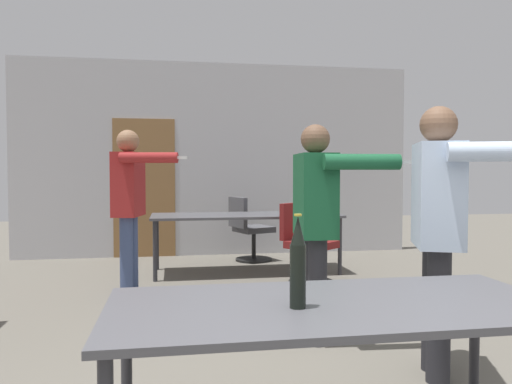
{
  "coord_description": "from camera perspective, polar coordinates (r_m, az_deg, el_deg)",
  "views": [
    {
      "loc": [
        -0.69,
        -1.5,
        1.27
      ],
      "look_at": [
        -0.01,
        2.56,
        1.1
      ],
      "focal_mm": 35.0,
      "sensor_mm": 36.0,
      "label": 1
    }
  ],
  "objects": [
    {
      "name": "person_center_tall",
      "position": [
        3.75,
        6.97,
        -2.31
      ],
      "size": [
        0.75,
        0.72,
        1.62
      ],
      "rotation": [
        0.0,
        0.0,
        -1.65
      ],
      "color": "#28282D",
      "rests_on": "ground_plane"
    },
    {
      "name": "back_wall",
      "position": [
        7.64,
        -4.58,
        3.65
      ],
      "size": [
        5.99,
        0.12,
        2.91
      ],
      "color": "#BCBCC1",
      "rests_on": "ground_plane"
    },
    {
      "name": "beer_bottle",
      "position": [
        1.98,
        4.81,
        -8.18
      ],
      "size": [
        0.06,
        0.06,
        0.37
      ],
      "color": "black",
      "rests_on": "conference_table_near"
    },
    {
      "name": "office_chair_near_pushed",
      "position": [
        5.74,
        5.73,
        -6.19
      ],
      "size": [
        0.68,
        0.69,
        0.91
      ],
      "rotation": [
        0.0,
        0.0,
        3.84
      ],
      "color": "black",
      "rests_on": "ground_plane"
    },
    {
      "name": "office_chair_far_left",
      "position": [
        7.08,
        -0.79,
        -4.53
      ],
      "size": [
        0.65,
        0.61,
        0.91
      ],
      "rotation": [
        0.0,
        0.0,
        5.09
      ],
      "color": "black",
      "rests_on": "ground_plane"
    },
    {
      "name": "conference_table_near",
      "position": [
        2.13,
        8.97,
        -14.02
      ],
      "size": [
        1.85,
        0.82,
        0.73
      ],
      "color": "#4C4C51",
      "rests_on": "ground_plane"
    },
    {
      "name": "conference_table_far",
      "position": [
        6.27,
        -1.15,
        -3.05
      ],
      "size": [
        2.35,
        0.82,
        0.73
      ],
      "color": "#4C4C51",
      "rests_on": "ground_plane"
    },
    {
      "name": "person_far_watching",
      "position": [
        5.2,
        -14.22,
        -0.46
      ],
      "size": [
        0.74,
        0.73,
        1.69
      ],
      "rotation": [
        0.0,
        0.0,
        -1.78
      ],
      "color": "#3D4C75",
      "rests_on": "ground_plane"
    },
    {
      "name": "person_near_casual",
      "position": [
        3.26,
        20.25,
        -2.56
      ],
      "size": [
        0.71,
        0.83,
        1.67
      ],
      "rotation": [
        0.0,
        0.0,
        -1.92
      ],
      "color": "#28282D",
      "rests_on": "ground_plane"
    }
  ]
}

